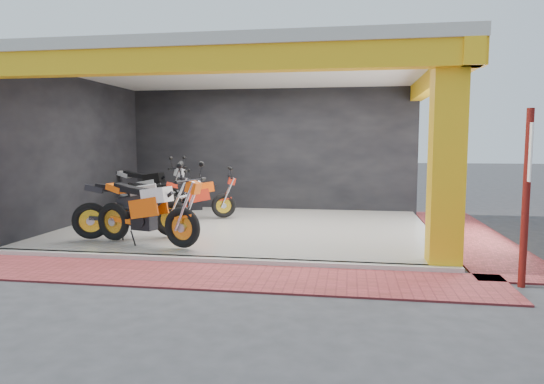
{
  "coord_description": "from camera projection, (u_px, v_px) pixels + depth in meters",
  "views": [
    {
      "loc": [
        2.26,
        -8.62,
        2.0
      ],
      "look_at": [
        0.58,
        1.9,
        0.9
      ],
      "focal_mm": 32.0,
      "sensor_mm": 36.0,
      "label": 1
    }
  ],
  "objects": [
    {
      "name": "moto_row_c",
      "position": [
        224.0,
        194.0,
        12.02
      ],
      "size": [
        2.16,
        1.38,
        1.24
      ],
      "primitive_type": null,
      "rotation": [
        0.0,
        0.0,
        0.34
      ],
      "color": "red",
      "rests_on": "showroom_floor"
    },
    {
      "name": "header_beam_front",
      "position": [
        207.0,
        60.0,
        7.7
      ],
      "size": [
        8.4,
        0.3,
        0.4
      ],
      "primitive_type": "cube",
      "color": "yellow",
      "rests_on": "corner_column"
    },
    {
      "name": "back_wall",
      "position": [
        270.0,
        151.0,
        13.85
      ],
      "size": [
        8.2,
        0.2,
        3.5
      ],
      "primitive_type": "cube",
      "color": "black",
      "rests_on": "ground"
    },
    {
      "name": "moto_row_a",
      "position": [
        172.0,
        201.0,
        9.61
      ],
      "size": [
        2.53,
        1.62,
        1.45
      ],
      "primitive_type": null,
      "rotation": [
        0.0,
        0.0,
        0.34
      ],
      "color": "black",
      "rests_on": "showroom_floor"
    },
    {
      "name": "paver_right",
      "position": [
        470.0,
        236.0,
        10.23
      ],
      "size": [
        1.4,
        7.0,
        0.03
      ],
      "primitive_type": "cube",
      "color": "#993236",
      "rests_on": "ground"
    },
    {
      "name": "showroom_floor",
      "position": [
        248.0,
        228.0,
        10.98
      ],
      "size": [
        8.0,
        6.0,
        0.1
      ],
      "primitive_type": "cube",
      "color": "silver",
      "rests_on": "ground"
    },
    {
      "name": "moto_row_b",
      "position": [
        172.0,
        187.0,
        12.73
      ],
      "size": [
        2.53,
        1.32,
        1.47
      ],
      "primitive_type": null,
      "rotation": [
        0.0,
        0.0,
        -0.19
      ],
      "color": "#B4B7BC",
      "rests_on": "showroom_floor"
    },
    {
      "name": "signpost",
      "position": [
        526.0,
        191.0,
        6.57
      ],
      "size": [
        0.1,
        0.34,
        2.45
      ],
      "rotation": [
        0.0,
        0.0,
        -0.12
      ],
      "color": "#63130E",
      "rests_on": "ground"
    },
    {
      "name": "ground",
      "position": [
        225.0,
        250.0,
        9.02
      ],
      "size": [
        80.0,
        80.0,
        0.0
      ],
      "primitive_type": "plane",
      "color": "#2D2D30",
      "rests_on": "ground"
    },
    {
      "name": "header_beam_right",
      "position": [
        436.0,
        79.0,
        10.02
      ],
      "size": [
        0.3,
        6.4,
        0.4
      ],
      "primitive_type": "cube",
      "color": "yellow",
      "rests_on": "corner_column"
    },
    {
      "name": "moto_row_d",
      "position": [
        181.0,
        195.0,
        12.05
      ],
      "size": [
        2.01,
        1.01,
        1.18
      ],
      "primitive_type": null,
      "rotation": [
        0.0,
        0.0,
        0.16
      ],
      "color": "black",
      "rests_on": "showroom_floor"
    },
    {
      "name": "floor_kerb",
      "position": [
        210.0,
        260.0,
        8.01
      ],
      "size": [
        8.0,
        0.2,
        0.1
      ],
      "primitive_type": "cube",
      "color": "silver",
      "rests_on": "ground"
    },
    {
      "name": "moto_hero",
      "position": [
        182.0,
        208.0,
        8.55
      ],
      "size": [
        2.58,
        1.51,
        1.48
      ],
      "primitive_type": null,
      "rotation": [
        0.0,
        0.0,
        -0.27
      ],
      "color": "#FF5D0A",
      "rests_on": "showroom_floor"
    },
    {
      "name": "showroom_ceiling",
      "position": [
        247.0,
        69.0,
        10.62
      ],
      "size": [
        8.4,
        6.4,
        0.2
      ],
      "primitive_type": "cube",
      "color": "beige",
      "rests_on": "corner_column"
    },
    {
      "name": "left_wall",
      "position": [
        78.0,
        153.0,
        11.45
      ],
      "size": [
        0.2,
        6.2,
        3.5
      ],
      "primitive_type": "cube",
      "color": "black",
      "rests_on": "ground"
    },
    {
      "name": "corner_column",
      "position": [
        447.0,
        158.0,
        7.52
      ],
      "size": [
        0.5,
        0.5,
        3.5
      ],
      "primitive_type": "cube",
      "color": "yellow",
      "rests_on": "ground"
    },
    {
      "name": "paver_front",
      "position": [
        195.0,
        275.0,
        7.25
      ],
      "size": [
        9.0,
        1.4,
        0.03
      ],
      "primitive_type": "cube",
      "color": "#993236",
      "rests_on": "ground"
    }
  ]
}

